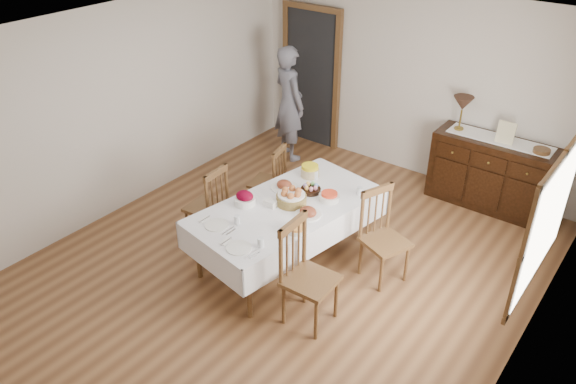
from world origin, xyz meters
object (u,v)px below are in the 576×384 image
Objects in this scene: chair_right_far at (382,235)px; chair_left_far at (270,180)px; person at (289,100)px; sideboard at (492,174)px; chair_right_near at (306,273)px; chair_left_near at (209,204)px; table_lamp at (463,104)px; dining_table at (287,212)px.

chair_left_far is at bearing 102.28° from chair_right_far.
person is (-0.78, 1.44, 0.45)m from chair_left_far.
sideboard is at bearing 116.83° from chair_left_far.
person reaches higher than chair_right_far.
chair_left_near is at bearing 74.00° from chair_right_near.
person reaches higher than sideboard.
table_lamp is at bearing 24.52° from chair_right_far.
chair_left_near is 0.90× the size of chair_right_near.
chair_right_near is 3.32m from table_lamp.
table_lamp is (0.86, 2.59, 0.64)m from dining_table.
chair_left_far is 0.51× the size of person.
chair_right_far is 0.67× the size of sideboard.
person is at bearing 77.47° from chair_right_far.
dining_table is at bearing 99.22° from chair_left_near.
sideboard is (0.69, 3.22, -0.09)m from chair_right_near.
sideboard is (1.40, 2.57, -0.18)m from dining_table.
table_lamp is at bearing -4.84° from chair_right_near.
chair_left_near is 2.17× the size of table_lamp.
chair_left_near is 2.48m from person.
sideboard is at bearing 135.16° from chair_left_near.
table_lamp reaches higher than dining_table.
sideboard is (2.37, 2.80, -0.03)m from chair_left_near.
chair_left_far is 2.64m from table_lamp.
chair_left_near reaches higher than chair_left_far.
person is 4.03× the size of table_lamp.
chair_right_near is 3.62m from person.
dining_table is at bearing 35.26° from chair_left_far.
table_lamp is (1.83, 2.82, 0.79)m from chair_left_near.
chair_left_near is at bearing -130.25° from sideboard.
chair_right_near is at bearing 34.74° from chair_left_far.
chair_left_near is 2.05m from chair_right_far.
chair_right_far reaches higher than sideboard.
chair_right_far is at bearing 168.05° from person.
chair_left_far reaches higher than sideboard.
chair_left_near is at bearing 129.91° from chair_right_far.
chair_left_far is 1.79m from chair_right_far.
person is at bearing -169.47° from table_lamp.
chair_left_far is at bearing -131.17° from table_lamp.
dining_table is 0.97m from chair_right_near.
chair_right_far is at bearing -15.95° from chair_right_near.
chair_left_far is 2.89m from sideboard.
table_lamp is at bearing 81.58° from dining_table.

